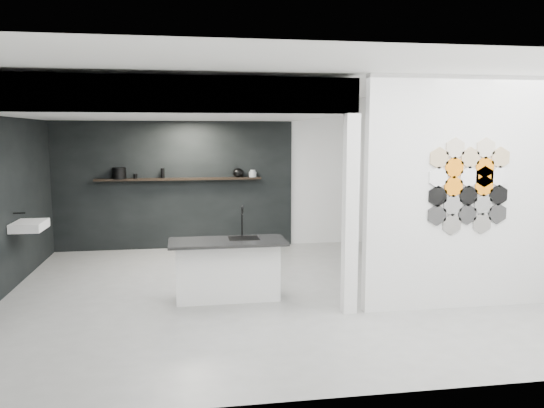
{
  "coord_description": "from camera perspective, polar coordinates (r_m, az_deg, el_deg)",
  "views": [
    {
      "loc": [
        -1.06,
        -6.9,
        2.12
      ],
      "look_at": [
        0.1,
        0.3,
        1.15
      ],
      "focal_mm": 35.0,
      "sensor_mm": 36.0,
      "label": 1
    }
  ],
  "objects": [
    {
      "name": "stockpot",
      "position": [
        9.87,
        -16.12,
        3.21
      ],
      "size": [
        0.3,
        0.3,
        0.2
      ],
      "primitive_type": "cylinder",
      "rotation": [
        0.0,
        0.0,
        0.28
      ],
      "color": "black",
      "rests_on": "display_shelf"
    },
    {
      "name": "kitchen_island",
      "position": [
        6.88,
        -4.8,
        -6.92
      ],
      "size": [
        1.48,
        0.66,
        1.19
      ],
      "rotation": [
        0.0,
        0.0,
        0.0
      ],
      "color": "silver",
      "rests_on": "floor"
    },
    {
      "name": "bay_clad_back",
      "position": [
        9.92,
        -10.5,
        1.98
      ],
      "size": [
        4.4,
        0.04,
        2.35
      ],
      "primitive_type": "cube",
      "color": "black",
      "rests_on": "floor"
    },
    {
      "name": "kettle",
      "position": [
        9.84,
        -3.67,
        3.39
      ],
      "size": [
        0.25,
        0.25,
        0.17
      ],
      "primitive_type": "ellipsoid",
      "rotation": [
        0.0,
        0.0,
        -0.28
      ],
      "color": "black",
      "rests_on": "display_shelf"
    },
    {
      "name": "corner_column",
      "position": [
        6.27,
        8.42,
        -1.18
      ],
      "size": [
        0.16,
        0.16,
        2.35
      ],
      "primitive_type": "cube",
      "color": "silver",
      "rests_on": "floor"
    },
    {
      "name": "glass_bowl",
      "position": [
        9.87,
        -2.09,
        3.21
      ],
      "size": [
        0.17,
        0.17,
        0.1
      ],
      "primitive_type": "cylinder",
      "rotation": [
        0.0,
        0.0,
        -0.25
      ],
      "color": "gray",
      "rests_on": "display_shelf"
    },
    {
      "name": "fascia_beam",
      "position": [
        6.0,
        -11.65,
        11.52
      ],
      "size": [
        4.4,
        0.16,
        0.4
      ],
      "primitive_type": "cube",
      "color": "silver",
      "rests_on": "corner_column"
    },
    {
      "name": "hex_tile_cluster",
      "position": [
        6.73,
        20.47,
        1.85
      ],
      "size": [
        1.04,
        0.02,
        1.16
      ],
      "color": "#2D2D2D",
      "rests_on": "partition_panel"
    },
    {
      "name": "partition_panel",
      "position": [
        6.8,
        19.83,
        1.04
      ],
      "size": [
        2.45,
        0.15,
        2.8
      ],
      "primitive_type": "cube",
      "color": "silver",
      "rests_on": "floor"
    },
    {
      "name": "floor",
      "position": [
        7.3,
        -0.41,
        -9.35
      ],
      "size": [
        7.0,
        6.0,
        0.01
      ],
      "primitive_type": "cube",
      "color": "gray"
    },
    {
      "name": "bulkhead",
      "position": [
        7.92,
        -11.06,
        10.55
      ],
      "size": [
        4.4,
        4.0,
        0.4
      ],
      "primitive_type": "cube",
      "color": "silver",
      "rests_on": "corner_column"
    },
    {
      "name": "utensil_cup",
      "position": [
        9.84,
        -14.49,
        2.92
      ],
      "size": [
        0.09,
        0.09,
        0.09
      ],
      "primitive_type": "cylinder",
      "rotation": [
        0.0,
        0.0,
        0.42
      ],
      "color": "black",
      "rests_on": "display_shelf"
    },
    {
      "name": "bottle_dark",
      "position": [
        9.81,
        -11.69,
        3.26
      ],
      "size": [
        0.09,
        0.09,
        0.18
      ],
      "primitive_type": "cylinder",
      "rotation": [
        0.0,
        0.0,
        -0.38
      ],
      "color": "black",
      "rests_on": "display_shelf"
    },
    {
      "name": "wall_basin",
      "position": [
        8.11,
        -24.64,
        -2.14
      ],
      "size": [
        0.4,
        0.6,
        0.12
      ],
      "primitive_type": "cube",
      "color": "silver",
      "rests_on": "bay_clad_left"
    },
    {
      "name": "display_shelf",
      "position": [
        9.81,
        -9.95,
        2.66
      ],
      "size": [
        3.0,
        0.15,
        0.04
      ],
      "primitive_type": "cube",
      "color": "black",
      "rests_on": "bay_clad_back"
    },
    {
      "name": "glass_vase",
      "position": [
        9.87,
        -2.09,
        3.31
      ],
      "size": [
        0.1,
        0.1,
        0.14
      ],
      "primitive_type": "cylinder",
      "rotation": [
        0.0,
        0.0,
        0.05
      ],
      "color": "gray",
      "rests_on": "display_shelf"
    },
    {
      "name": "bay_clad_left",
      "position": [
        8.32,
        -25.92,
        0.28
      ],
      "size": [
        0.04,
        4.0,
        2.35
      ],
      "primitive_type": "cube",
      "color": "black",
      "rests_on": "floor"
    }
  ]
}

